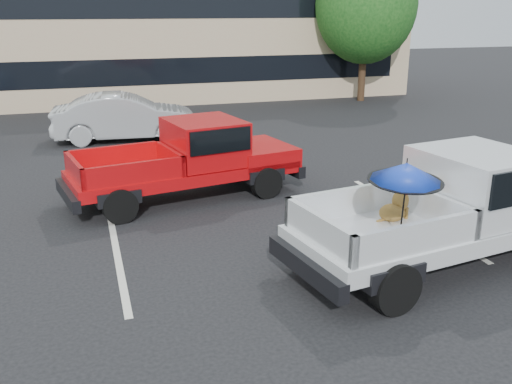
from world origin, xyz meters
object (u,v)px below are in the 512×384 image
tree_back (249,1)px  silver_pickup (465,201)px  tree_right (366,5)px  red_pickup (199,155)px  silver_sedan (125,117)px

tree_back → silver_pickup: 24.63m
tree_right → tree_back: size_ratio=0.95×
red_pickup → silver_sedan: bearing=88.8°
red_pickup → silver_pickup: bearing=-64.2°
tree_back → red_pickup: tree_back is taller
tree_back → silver_pickup: bearing=-98.0°
silver_pickup → silver_sedan: bearing=103.4°
tree_right → silver_pickup: tree_right is taller
tree_back → silver_pickup: (-3.41, -24.16, -3.36)m
silver_pickup → silver_sedan: 11.98m
tree_back → silver_pickup: size_ratio=1.20×
silver_pickup → red_pickup: (-3.53, 4.73, -0.10)m
tree_right → tree_back: bearing=110.6°
tree_right → red_pickup: tree_right is taller
tree_right → silver_pickup: bearing=-111.6°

